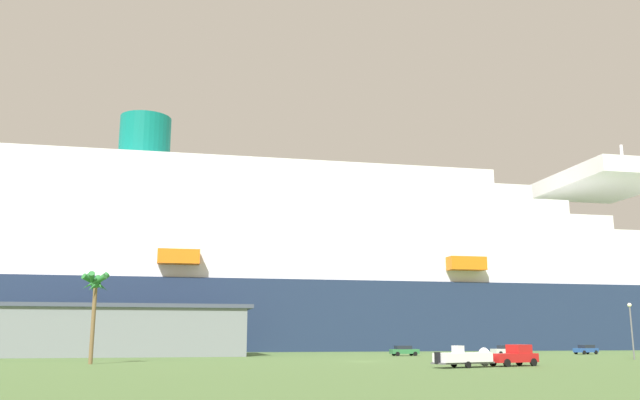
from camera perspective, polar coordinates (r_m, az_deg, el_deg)
The scene contains 10 objects.
ground_plane at distance 112.70m, azimuth -2.02°, elevation -13.14°, with size 600.00×600.00×0.00m, color #4C6B38.
cruise_ship at distance 150.91m, azimuth -0.22°, elevation -6.60°, with size 300.98×59.99×58.06m.
terminal_building at distance 112.76m, azimuth -19.14°, elevation -10.52°, with size 51.11×24.06×7.84m.
pickup_truck at distance 74.04m, azimuth 16.30°, elevation -12.71°, with size 5.89×3.15×2.20m.
small_boat_on_trailer at distance 69.76m, azimuth 12.62°, elevation -13.05°, with size 8.37×3.36×2.15m.
palm_tree at distance 80.67m, azimuth -18.71°, elevation -7.23°, with size 3.34×3.13×10.32m.
street_lamp at distance 100.25m, azimuth 25.12°, elevation -9.46°, with size 0.56×0.56×7.47m.
parked_car_silver_sedan at distance 115.20m, azimuth 15.62°, elevation -12.28°, with size 4.64×2.15×1.58m.
parked_car_blue_suv at distance 125.65m, azimuth 21.84°, elevation -11.80°, with size 4.55×2.53×1.58m.
parked_car_green_wagon at distance 108.42m, azimuth 7.22°, elevation -12.68°, with size 4.57×2.28×1.58m.
Camera 1 is at (-30.61, -78.42, 3.09)m, focal length 37.32 mm.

